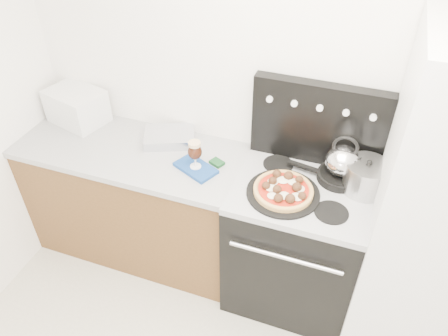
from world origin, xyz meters
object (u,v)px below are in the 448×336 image
at_px(pizza, 283,189).
at_px(fridge, 439,217).
at_px(base_cabinet, 139,202).
at_px(pizza_pan, 283,193).
at_px(stock_pot, 365,178).
at_px(stove_body, 294,245).
at_px(tea_kettle, 343,159).
at_px(toaster_oven, 77,106).
at_px(oven_mitt, 196,168).
at_px(beer_glass, 195,154).
at_px(skillet, 339,176).

bearing_deg(pizza, fridge, 4.87).
xyz_separation_m(base_cabinet, pizza, (1.01, -0.12, 0.53)).
relative_size(pizza_pan, stock_pot, 1.74).
height_order(pizza_pan, pizza, pizza).
bearing_deg(pizza, stove_body, 44.98).
bearing_deg(pizza_pan, stove_body, 44.98).
height_order(base_cabinet, pizza_pan, pizza_pan).
relative_size(base_cabinet, pizza, 4.46).
distance_m(tea_kettle, stock_pot, 0.16).
bearing_deg(fridge, toaster_oven, 174.64).
bearing_deg(stock_pot, pizza, -155.48).
bearing_deg(tea_kettle, base_cabinet, 167.67).
xyz_separation_m(oven_mitt, pizza_pan, (0.54, -0.06, 0.02)).
bearing_deg(beer_glass, oven_mitt, 0.00).
relative_size(tea_kettle, stock_pot, 0.91).
relative_size(pizza_pan, skillet, 1.62).
distance_m(stove_body, pizza_pan, 0.50).
relative_size(base_cabinet, oven_mitt, 5.78).
distance_m(stove_body, tea_kettle, 0.67).
bearing_deg(stove_body, toaster_oven, 173.18).
distance_m(beer_glass, stock_pot, 0.95).
height_order(beer_glass, skillet, beer_glass).
bearing_deg(skillet, toaster_oven, 178.18).
bearing_deg(toaster_oven, stock_pot, 12.02).
distance_m(oven_mitt, pizza, 0.54).
bearing_deg(stock_pot, stove_body, -163.58).
distance_m(fridge, pizza_pan, 0.80).
xyz_separation_m(oven_mitt, tea_kettle, (0.81, 0.17, 0.16)).
xyz_separation_m(base_cabinet, pizza_pan, (1.01, -0.12, 0.50)).
xyz_separation_m(fridge, beer_glass, (-1.33, -0.01, 0.06)).
xyz_separation_m(stove_body, skillet, (0.18, 0.13, 0.50)).
distance_m(fridge, pizza, 0.80).
distance_m(base_cabinet, beer_glass, 0.75).
xyz_separation_m(beer_glass, skillet, (0.81, 0.17, -0.07)).
bearing_deg(beer_glass, base_cabinet, 172.71).
relative_size(beer_glass, pizza, 0.55).
xyz_separation_m(stove_body, pizza, (-0.09, -0.09, 0.52)).
height_order(base_cabinet, stock_pot, stock_pot).
bearing_deg(stove_body, base_cabinet, 178.70).
xyz_separation_m(pizza, skillet, (0.27, 0.23, -0.01)).
relative_size(toaster_oven, beer_glass, 2.01).
xyz_separation_m(stove_body, pizza_pan, (-0.09, -0.09, 0.49)).
xyz_separation_m(toaster_oven, pizza, (1.49, -0.28, -0.06)).
distance_m(base_cabinet, tea_kettle, 1.44).
distance_m(pizza, skillet, 0.35).
relative_size(oven_mitt, skillet, 1.01).
relative_size(fridge, pizza, 5.85).
distance_m(fridge, tea_kettle, 0.56).
bearing_deg(stock_pot, toaster_oven, 177.05).
relative_size(stove_body, skillet, 3.55).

